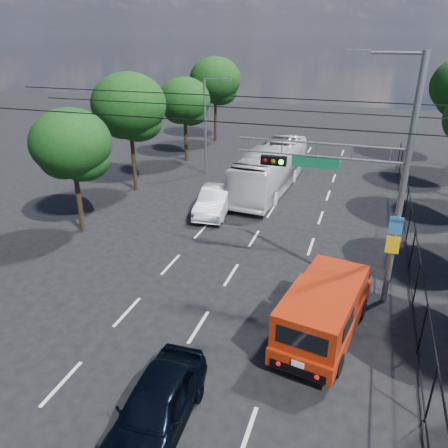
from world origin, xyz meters
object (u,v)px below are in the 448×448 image
at_px(signal_mast, 369,174).
at_px(white_van, 215,201).
at_px(navy_hatchback, 156,406).
at_px(white_bus, 271,169).
at_px(red_pickup, 324,309).

xyz_separation_m(signal_mast, white_van, (-8.45, 6.75, -4.46)).
relative_size(navy_hatchback, white_bus, 0.41).
bearing_deg(signal_mast, navy_hatchback, -118.97).
height_order(red_pickup, navy_hatchback, red_pickup).
bearing_deg(navy_hatchback, red_pickup, 52.24).
height_order(navy_hatchback, white_van, white_van).
height_order(navy_hatchback, white_bus, white_bus).
bearing_deg(signal_mast, white_van, 141.37).
distance_m(signal_mast, red_pickup, 5.20).
distance_m(red_pickup, white_bus, 15.94).
bearing_deg(white_bus, signal_mast, -58.77).
xyz_separation_m(navy_hatchback, white_van, (-3.73, 15.27, 0.02)).
xyz_separation_m(signal_mast, white_bus, (-6.27, 11.91, -3.73)).
xyz_separation_m(navy_hatchback, white_bus, (-1.56, 20.42, 0.76)).
relative_size(white_bus, white_van, 2.31).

